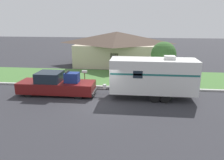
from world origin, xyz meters
name	(u,v)px	position (x,y,z in m)	size (l,w,h in m)	color
ground_plane	(102,102)	(0.00, 0.00, 0.00)	(120.00, 120.00, 0.00)	#2D2D33
curb_strip	(108,87)	(0.00, 3.75, 0.07)	(80.00, 0.30, 0.14)	#ADADA8
lawn_strip	(112,77)	(0.00, 7.40, 0.01)	(80.00, 7.00, 0.03)	#477538
house_across_street	(117,48)	(-0.20, 14.75, 2.32)	(11.50, 7.86, 4.48)	beige
pickup_truck	(56,85)	(-4.05, 1.40, 0.85)	(6.40, 2.05, 2.03)	black
travel_trailer	(153,76)	(3.86, 1.40, 1.84)	(7.79, 2.21, 3.44)	black
mailbox	(85,74)	(-2.39, 4.60, 1.05)	(0.48, 0.20, 1.37)	brown
tree_in_yard	(164,54)	(5.18, 6.43, 2.77)	(2.47, 2.47, 4.02)	brown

